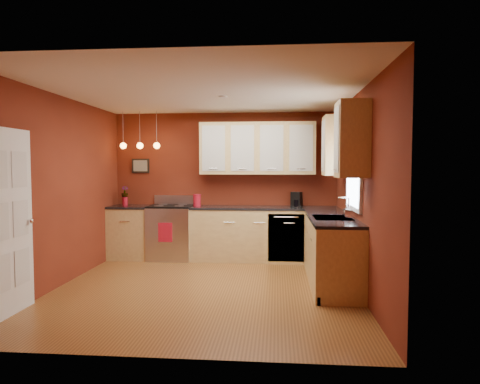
# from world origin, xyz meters

# --- Properties ---
(floor) EXTENTS (4.20, 4.20, 0.00)m
(floor) POSITION_xyz_m (0.00, 0.00, 0.00)
(floor) COLOR brown
(floor) RESTS_ON ground
(ceiling) EXTENTS (4.00, 4.20, 0.02)m
(ceiling) POSITION_xyz_m (0.00, 0.00, 2.60)
(ceiling) COLOR silver
(ceiling) RESTS_ON wall_back
(wall_back) EXTENTS (4.00, 0.02, 2.60)m
(wall_back) POSITION_xyz_m (0.00, 2.10, 1.30)
(wall_back) COLOR maroon
(wall_back) RESTS_ON floor
(wall_front) EXTENTS (4.00, 0.02, 2.60)m
(wall_front) POSITION_xyz_m (0.00, -2.10, 1.30)
(wall_front) COLOR maroon
(wall_front) RESTS_ON floor
(wall_left) EXTENTS (0.02, 4.20, 2.60)m
(wall_left) POSITION_xyz_m (-2.00, 0.00, 1.30)
(wall_left) COLOR maroon
(wall_left) RESTS_ON floor
(wall_right) EXTENTS (0.02, 4.20, 2.60)m
(wall_right) POSITION_xyz_m (2.00, 0.00, 1.30)
(wall_right) COLOR maroon
(wall_right) RESTS_ON floor
(base_cabinets_back_left) EXTENTS (0.70, 0.60, 0.90)m
(base_cabinets_back_left) POSITION_xyz_m (-1.65, 1.80, 0.45)
(base_cabinets_back_left) COLOR #DBBC75
(base_cabinets_back_left) RESTS_ON floor
(base_cabinets_back_right) EXTENTS (2.54, 0.60, 0.90)m
(base_cabinets_back_right) POSITION_xyz_m (0.73, 1.80, 0.45)
(base_cabinets_back_right) COLOR #DBBC75
(base_cabinets_back_right) RESTS_ON floor
(base_cabinets_right) EXTENTS (0.60, 2.10, 0.90)m
(base_cabinets_right) POSITION_xyz_m (1.70, 0.45, 0.45)
(base_cabinets_right) COLOR #DBBC75
(base_cabinets_right) RESTS_ON floor
(counter_back_left) EXTENTS (0.70, 0.62, 0.04)m
(counter_back_left) POSITION_xyz_m (-1.65, 1.80, 0.92)
(counter_back_left) COLOR black
(counter_back_left) RESTS_ON base_cabinets_back_left
(counter_back_right) EXTENTS (2.54, 0.62, 0.04)m
(counter_back_right) POSITION_xyz_m (0.73, 1.80, 0.92)
(counter_back_right) COLOR black
(counter_back_right) RESTS_ON base_cabinets_back_right
(counter_right) EXTENTS (0.62, 2.10, 0.04)m
(counter_right) POSITION_xyz_m (1.70, 0.45, 0.92)
(counter_right) COLOR black
(counter_right) RESTS_ON base_cabinets_right
(gas_range) EXTENTS (0.76, 0.64, 1.11)m
(gas_range) POSITION_xyz_m (-0.92, 1.80, 0.48)
(gas_range) COLOR #BBBBC0
(gas_range) RESTS_ON floor
(dishwasher_front) EXTENTS (0.60, 0.02, 0.80)m
(dishwasher_front) POSITION_xyz_m (1.10, 1.51, 0.45)
(dishwasher_front) COLOR #BBBBC0
(dishwasher_front) RESTS_ON base_cabinets_back_right
(sink) EXTENTS (0.50, 0.70, 0.33)m
(sink) POSITION_xyz_m (1.70, 0.30, 0.92)
(sink) COLOR #94949A
(sink) RESTS_ON counter_right
(window) EXTENTS (0.06, 1.02, 1.22)m
(window) POSITION_xyz_m (1.97, 0.30, 1.69)
(window) COLOR white
(window) RESTS_ON wall_right
(door_left_wall) EXTENTS (0.12, 0.82, 2.05)m
(door_left_wall) POSITION_xyz_m (-1.97, -1.20, 1.03)
(door_left_wall) COLOR white
(door_left_wall) RESTS_ON floor
(upper_cabinets_back) EXTENTS (2.00, 0.35, 0.90)m
(upper_cabinets_back) POSITION_xyz_m (0.60, 1.93, 1.95)
(upper_cabinets_back) COLOR #DBBC75
(upper_cabinets_back) RESTS_ON wall_back
(upper_cabinets_right) EXTENTS (0.35, 1.95, 0.90)m
(upper_cabinets_right) POSITION_xyz_m (1.82, 0.32, 1.95)
(upper_cabinets_right) COLOR #DBBC75
(upper_cabinets_right) RESTS_ON wall_right
(wall_picture) EXTENTS (0.32, 0.03, 0.26)m
(wall_picture) POSITION_xyz_m (-1.55, 2.08, 1.65)
(wall_picture) COLOR black
(wall_picture) RESTS_ON wall_back
(pendant_lights) EXTENTS (0.71, 0.11, 0.66)m
(pendant_lights) POSITION_xyz_m (-1.45, 1.75, 2.01)
(pendant_lights) COLOR #94949A
(pendant_lights) RESTS_ON ceiling
(red_canister) EXTENTS (0.14, 0.14, 0.21)m
(red_canister) POSITION_xyz_m (-0.45, 1.78, 1.05)
(red_canister) COLOR #AB1224
(red_canister) RESTS_ON counter_back_right
(red_vase) EXTENTS (0.10, 0.10, 0.15)m
(red_vase) POSITION_xyz_m (-1.76, 1.82, 1.02)
(red_vase) COLOR #AB1224
(red_vase) RESTS_ON counter_back_left
(flowers) EXTENTS (0.16, 0.16, 0.21)m
(flowers) POSITION_xyz_m (-1.76, 1.82, 1.18)
(flowers) COLOR #AB1224
(flowers) RESTS_ON red_vase
(coffee_maker) EXTENTS (0.21, 0.21, 0.25)m
(coffee_maker) POSITION_xyz_m (1.29, 1.95, 1.06)
(coffee_maker) COLOR black
(coffee_maker) RESTS_ON counter_back_right
(soap_pump) EXTENTS (0.10, 0.10, 0.18)m
(soap_pump) POSITION_xyz_m (1.88, 0.23, 1.03)
(soap_pump) COLOR white
(soap_pump) RESTS_ON counter_right
(dish_towel) EXTENTS (0.24, 0.02, 0.33)m
(dish_towel) POSITION_xyz_m (-0.94, 1.47, 0.52)
(dish_towel) COLOR #AB1224
(dish_towel) RESTS_ON gas_range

